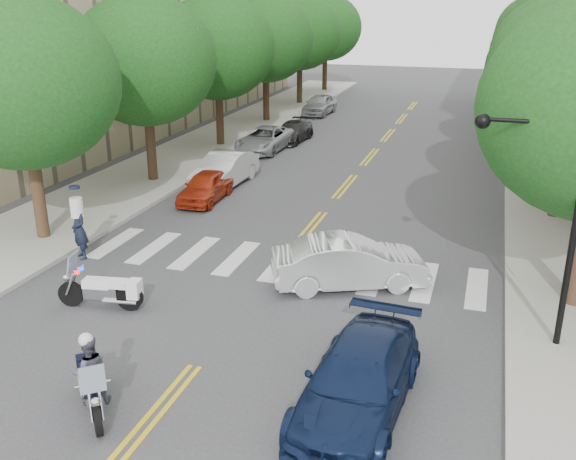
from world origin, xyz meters
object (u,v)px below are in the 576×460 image
at_px(motorcycle_parked, 107,290).
at_px(convertible, 349,263).
at_px(officer_standing, 79,230).
at_px(motorcycle_police, 90,375).
at_px(sedan_blue, 358,381).

bearing_deg(motorcycle_parked, convertible, -69.82).
height_order(officer_standing, convertible, officer_standing).
bearing_deg(motorcycle_police, officer_standing, -93.95).
relative_size(motorcycle_parked, officer_standing, 1.22).
height_order(convertible, sedan_blue, convertible).
relative_size(convertible, sedan_blue, 0.93).
bearing_deg(officer_standing, motorcycle_parked, -10.74).
distance_m(motorcycle_police, sedan_blue, 5.60).
bearing_deg(motorcycle_parked, officer_standing, 34.93).
xyz_separation_m(officer_standing, sedan_blue, (10.51, -5.46, -0.29)).
relative_size(motorcycle_parked, sedan_blue, 0.50).
bearing_deg(officer_standing, motorcycle_police, -19.22).
bearing_deg(sedan_blue, motorcycle_parked, 165.46).
relative_size(motorcycle_police, sedan_blue, 0.38).
distance_m(convertible, sedan_blue, 6.20).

